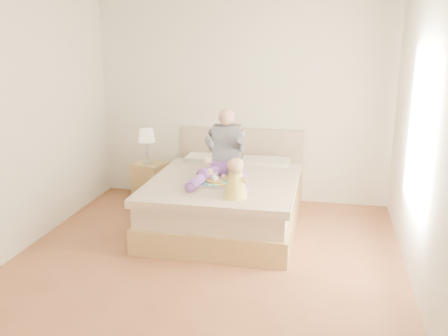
% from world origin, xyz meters
% --- Properties ---
extents(room, '(4.02, 4.22, 2.71)m').
position_xyz_m(room, '(0.08, 0.01, 1.51)').
color(room, brown).
rests_on(room, ground).
extents(bed, '(1.70, 2.18, 1.00)m').
position_xyz_m(bed, '(0.00, 1.08, 0.32)').
color(bed, '#A4854C').
rests_on(bed, ground).
extents(nightstand, '(0.52, 0.49, 0.51)m').
position_xyz_m(nightstand, '(-1.24, 1.78, 0.26)').
color(nightstand, '#A4854C').
rests_on(nightstand, ground).
extents(lamp, '(0.24, 0.24, 0.49)m').
position_xyz_m(lamp, '(-1.25, 1.75, 0.88)').
color(lamp, '#B0B3B7').
rests_on(lamp, nightstand).
extents(adult, '(0.70, 1.01, 0.82)m').
position_xyz_m(adult, '(-0.02, 1.03, 0.85)').
color(adult, '#693E9C').
rests_on(adult, bed).
extents(tray, '(0.51, 0.42, 0.14)m').
position_xyz_m(tray, '(0.03, 0.70, 0.64)').
color(tray, '#B0B3B7').
rests_on(tray, bed).
extents(baby, '(0.28, 0.39, 0.43)m').
position_xyz_m(baby, '(0.25, 0.31, 0.78)').
color(baby, '#D8C944').
rests_on(baby, bed).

